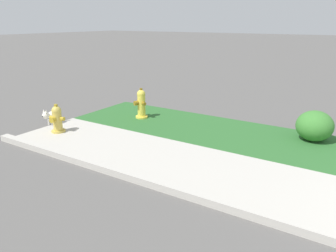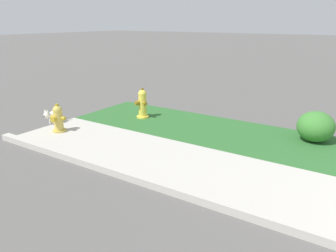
{
  "view_description": "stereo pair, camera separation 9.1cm",
  "coord_description": "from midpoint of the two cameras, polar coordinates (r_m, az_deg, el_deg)",
  "views": [
    {
      "loc": [
        -2.46,
        -4.72,
        2.46
      ],
      "look_at": [
        -5.87,
        0.67,
        0.4
      ],
      "focal_mm": 35.0,
      "sensor_mm": 36.0,
      "label": 1
    },
    {
      "loc": [
        -2.39,
        -4.67,
        2.46
      ],
      "look_at": [
        -5.87,
        0.67,
        0.4
      ],
      "focal_mm": 35.0,
      "sensor_mm": 36.0,
      "label": 2
    }
  ],
  "objects": [
    {
      "name": "shrub_bush_mid_verge",
      "position": [
        7.6,
        24.64,
        -0.08
      ],
      "size": [
        0.77,
        0.77,
        0.65
      ],
      "color": "#3D7F33",
      "rests_on": "ground"
    },
    {
      "name": "small_white_dog",
      "position": [
        8.57,
        -19.1,
        1.82
      ],
      "size": [
        0.23,
        0.52,
        0.42
      ],
      "rotation": [
        0.0,
        0.0,
        4.66
      ],
      "color": "silver",
      "rests_on": "ground"
    },
    {
      "name": "fire_hydrant_at_driveway",
      "position": [
        8.61,
        -4.19,
        3.92
      ],
      "size": [
        0.39,
        0.37,
        0.8
      ],
      "rotation": [
        0.0,
        0.0,
        2.68
      ],
      "color": "yellow",
      "rests_on": "ground"
    },
    {
      "name": "fire_hydrant_far_end",
      "position": [
        7.89,
        -18.28,
        1.21
      ],
      "size": [
        0.39,
        0.37,
        0.67
      ],
      "rotation": [
        0.0,
        0.0,
        3.35
      ],
      "color": "gold",
      "rests_on": "ground"
    }
  ]
}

